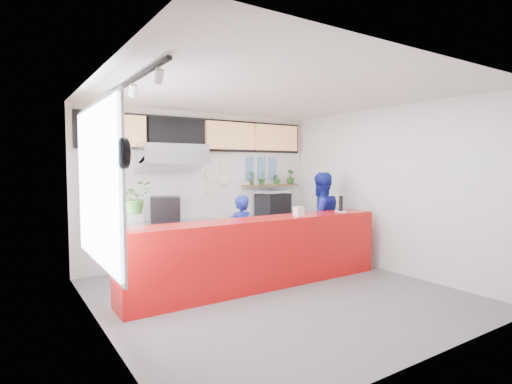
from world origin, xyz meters
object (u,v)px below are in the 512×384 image
staff_center (240,237)px  pepper_mill (341,204)px  service_counter (261,253)px  panini_oven (165,210)px  espresso_machine (273,204)px  staff_right (320,219)px

staff_center → pepper_mill: staff_center is taller
service_counter → panini_oven: (-0.91, 1.80, 0.58)m
panini_oven → staff_center: bearing=-33.9°
service_counter → panini_oven: bearing=116.8°
service_counter → espresso_machine: (1.52, 1.80, 0.57)m
staff_center → pepper_mill: (1.73, -0.65, 0.54)m
panini_oven → pepper_mill: 3.21m
service_counter → espresso_machine: size_ratio=6.70×
service_counter → staff_center: size_ratio=3.14×
espresso_machine → panini_oven: bearing=169.3°
staff_right → pepper_mill: staff_right is taller
panini_oven → staff_center: size_ratio=0.36×
staff_center → panini_oven: bearing=-64.6°
panini_oven → service_counter: bearing=-43.9°
service_counter → pepper_mill: (1.71, -0.04, 0.70)m
espresso_machine → staff_right: 1.29m
staff_right → service_counter: bearing=25.2°
espresso_machine → staff_center: bearing=-153.0°
panini_oven → staff_right: staff_right is taller
service_counter → panini_oven: size_ratio=8.73×
service_counter → staff_right: bearing=17.3°
espresso_machine → pepper_mill: pepper_mill is taller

